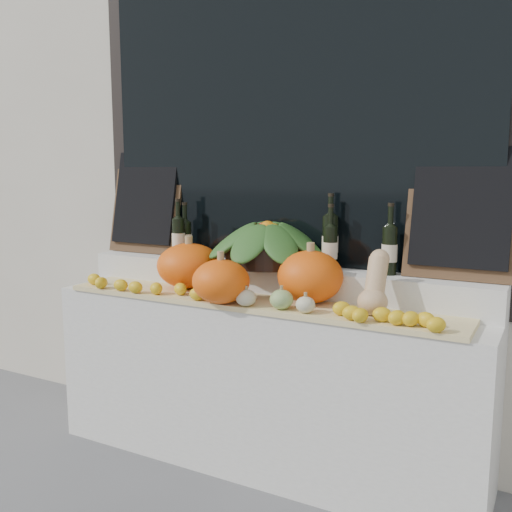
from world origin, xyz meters
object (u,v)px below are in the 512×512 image
at_px(butternut_squash, 375,286).
at_px(wine_bottle_tall, 330,242).
at_px(pumpkin_left, 189,266).
at_px(pumpkin_right, 310,277).
at_px(produce_bowl, 268,243).

distance_m(butternut_squash, wine_bottle_tall, 0.46).
relative_size(pumpkin_left, butternut_squash, 1.23).
relative_size(pumpkin_left, pumpkin_right, 1.10).
distance_m(pumpkin_right, wine_bottle_tall, 0.26).
distance_m(pumpkin_right, produce_bowl, 0.38).
distance_m(butternut_squash, produce_bowl, 0.71).
bearing_deg(wine_bottle_tall, pumpkin_left, -164.37).
xyz_separation_m(pumpkin_left, butternut_squash, (1.06, -0.08, 0.00)).
height_order(butternut_squash, produce_bowl, produce_bowl).
height_order(pumpkin_right, butternut_squash, butternut_squash).
distance_m(pumpkin_left, produce_bowl, 0.45).
xyz_separation_m(pumpkin_right, butternut_squash, (0.34, -0.06, -0.00)).
bearing_deg(butternut_squash, wine_bottle_tall, 138.97).
bearing_deg(pumpkin_left, produce_bowl, 21.03).
bearing_deg(pumpkin_left, pumpkin_right, -0.99).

